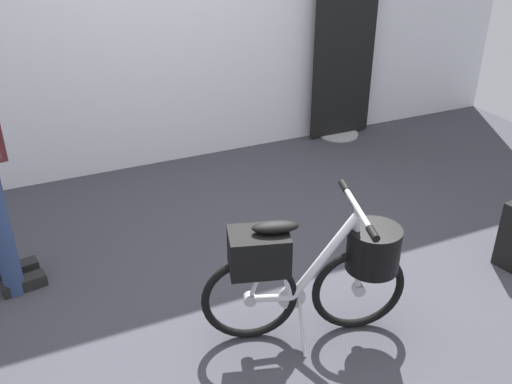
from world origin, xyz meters
name	(u,v)px	position (x,y,z in m)	size (l,w,h in m)	color
ground_plane	(269,294)	(0.00, 0.00, 0.00)	(6.67, 6.67, 0.00)	#38383F
floor_banner_stand	(344,56)	(1.61, 1.86, 0.73)	(0.60, 0.36, 1.64)	#B7B7BC
folding_bike_foreground	(315,267)	(0.07, -0.36, 0.39)	(0.99, 0.53, 0.73)	black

